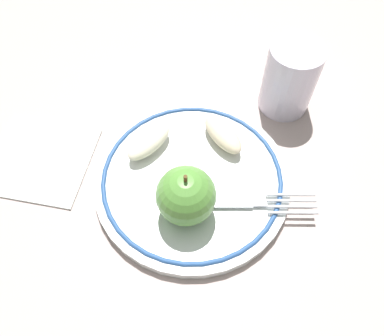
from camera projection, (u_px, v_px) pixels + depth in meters
The scene contains 8 objects.
ground_plane at pixel (175, 180), 0.49m from camera, with size 2.00×2.00×0.00m, color #B59F9B.
plate at pixel (192, 180), 0.48m from camera, with size 0.25×0.25×0.02m.
apple_red_whole at pixel (184, 196), 0.42m from camera, with size 0.07×0.07×0.08m.
apple_slice_front at pixel (223, 134), 0.49m from camera, with size 0.07×0.03×0.02m, color beige.
apple_slice_back at pixel (149, 142), 0.48m from camera, with size 0.07×0.03×0.02m, color #F9ECCD.
fork at pixel (242, 203), 0.45m from camera, with size 0.07×0.17×0.00m.
drinking_glass at pixel (290, 79), 0.51m from camera, with size 0.07×0.07×0.10m, color silver.
napkin_folded at pixel (39, 159), 0.50m from camera, with size 0.12×0.13×0.01m, color white.
Camera 1 is at (-0.24, 0.05, 0.42)m, focal length 35.00 mm.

